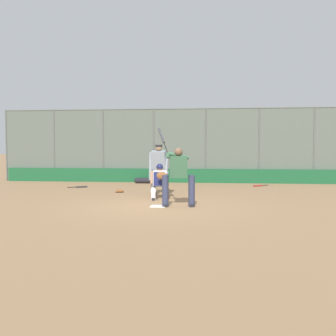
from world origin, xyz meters
TOP-DOWN VIEW (x-y plane):
  - ground_plane at (0.00, 0.00)m, footprint 160.00×160.00m
  - home_plate_marker at (0.00, 0.00)m, footprint 0.43×0.43m
  - backstop_fence at (-0.00, -7.75)m, footprint 17.59×0.08m
  - padding_wall at (0.00, -7.65)m, footprint 17.16×0.18m
  - bleachers_beyond at (-0.31, -9.90)m, footprint 12.25×1.95m
  - batter_at_plate at (-0.57, -0.01)m, footprint 1.12×0.59m
  - catcher_behind_plate at (0.14, -1.46)m, footprint 0.63×0.74m
  - umpire_home at (0.31, -2.50)m, footprint 0.73×0.49m
  - spare_bat_near_backstop at (-3.58, -6.17)m, footprint 0.71×0.55m
  - spare_bat_by_padding at (3.94, -4.81)m, footprint 0.73×0.45m
  - fielding_glove_on_dirt at (1.90, -3.25)m, footprint 0.32×0.24m
  - equipment_bag_dugout_side at (1.51, -7.04)m, footprint 1.13×0.26m

SIDE VIEW (x-z plane):
  - ground_plane at x=0.00m, z-range 0.00..0.00m
  - home_plate_marker at x=0.00m, z-range 0.00..0.01m
  - spare_bat_by_padding at x=3.94m, z-range 0.00..0.07m
  - spare_bat_near_backstop at x=-3.58m, z-range 0.00..0.07m
  - fielding_glove_on_dirt at x=1.90m, z-range 0.00..0.11m
  - equipment_bag_dugout_side at x=1.51m, z-range 0.00..0.26m
  - padding_wall at x=0.00m, z-range 0.00..0.66m
  - bleachers_beyond at x=-0.31m, z-range -0.20..0.96m
  - catcher_behind_plate at x=0.14m, z-range 0.02..1.18m
  - batter_at_plate at x=-0.57m, z-range -0.21..2.04m
  - umpire_home at x=0.31m, z-range 0.07..1.86m
  - backstop_fence at x=0.00m, z-range 0.09..3.64m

